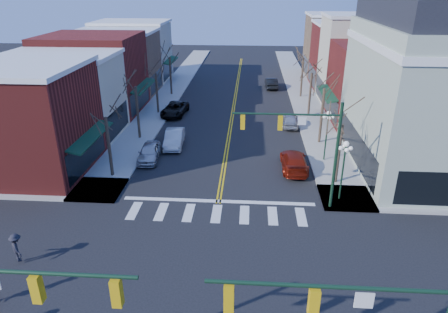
% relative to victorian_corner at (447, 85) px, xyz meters
% --- Properties ---
extents(ground, '(160.00, 160.00, 0.00)m').
position_rel_victorian_corner_xyz_m(ground, '(-16.50, -14.50, -6.66)').
color(ground, black).
rests_on(ground, ground).
extents(sidewalk_left, '(3.50, 70.00, 0.15)m').
position_rel_victorian_corner_xyz_m(sidewalk_left, '(-25.25, 5.50, -6.58)').
color(sidewalk_left, '#9E9B93').
rests_on(sidewalk_left, ground).
extents(sidewalk_right, '(3.50, 70.00, 0.15)m').
position_rel_victorian_corner_xyz_m(sidewalk_right, '(-7.75, 5.50, -6.58)').
color(sidewalk_right, '#9E9B93').
rests_on(sidewalk_right, ground).
extents(bldg_left_brick_a, '(10.00, 8.50, 8.00)m').
position_rel_victorian_corner_xyz_m(bldg_left_brick_a, '(-32.00, -2.75, -2.66)').
color(bldg_left_brick_a, maroon).
rests_on(bldg_left_brick_a, ground).
extents(bldg_left_stucco_a, '(10.00, 7.00, 7.50)m').
position_rel_victorian_corner_xyz_m(bldg_left_stucco_a, '(-32.00, 5.00, -2.91)').
color(bldg_left_stucco_a, beige).
rests_on(bldg_left_stucco_a, ground).
extents(bldg_left_brick_b, '(10.00, 9.00, 8.50)m').
position_rel_victorian_corner_xyz_m(bldg_left_brick_b, '(-32.00, 13.00, -2.41)').
color(bldg_left_brick_b, maroon).
rests_on(bldg_left_brick_b, ground).
extents(bldg_left_tan, '(10.00, 7.50, 7.80)m').
position_rel_victorian_corner_xyz_m(bldg_left_tan, '(-32.00, 21.25, -2.76)').
color(bldg_left_tan, '#89694C').
rests_on(bldg_left_tan, ground).
extents(bldg_left_stucco_b, '(10.00, 8.00, 8.20)m').
position_rel_victorian_corner_xyz_m(bldg_left_stucco_b, '(-32.00, 29.00, -2.56)').
color(bldg_left_stucco_b, beige).
rests_on(bldg_left_stucco_b, ground).
extents(bldg_right_brick_a, '(10.00, 8.50, 8.00)m').
position_rel_victorian_corner_xyz_m(bldg_right_brick_a, '(-1.00, 11.25, -2.66)').
color(bldg_right_brick_a, maroon).
rests_on(bldg_right_brick_a, ground).
extents(bldg_right_stucco, '(10.00, 7.00, 10.00)m').
position_rel_victorian_corner_xyz_m(bldg_right_stucco, '(-1.00, 19.00, -1.66)').
color(bldg_right_stucco, beige).
rests_on(bldg_right_stucco, ground).
extents(bldg_right_brick_b, '(10.00, 8.00, 8.50)m').
position_rel_victorian_corner_xyz_m(bldg_right_brick_b, '(-1.00, 26.50, -2.41)').
color(bldg_right_brick_b, maroon).
rests_on(bldg_right_brick_b, ground).
extents(bldg_right_tan, '(10.00, 8.00, 9.00)m').
position_rel_victorian_corner_xyz_m(bldg_right_tan, '(-1.00, 34.50, -2.16)').
color(bldg_right_tan, '#89694C').
rests_on(bldg_right_tan, ground).
extents(victorian_corner, '(12.25, 14.25, 13.30)m').
position_rel_victorian_corner_xyz_m(victorian_corner, '(0.00, 0.00, 0.00)').
color(victorian_corner, '#9FAC95').
rests_on(victorian_corner, ground).
extents(traffic_mast_far_right, '(6.60, 0.28, 7.20)m').
position_rel_victorian_corner_xyz_m(traffic_mast_far_right, '(-10.95, -7.10, -1.95)').
color(traffic_mast_far_right, '#14331E').
rests_on(traffic_mast_far_right, ground).
extents(lamppost_corner, '(0.36, 0.36, 4.33)m').
position_rel_victorian_corner_xyz_m(lamppost_corner, '(-8.30, -6.00, -3.70)').
color(lamppost_corner, '#14331E').
rests_on(lamppost_corner, ground).
extents(lamppost_midblock, '(0.36, 0.36, 4.33)m').
position_rel_victorian_corner_xyz_m(lamppost_midblock, '(-8.30, 0.50, -3.70)').
color(lamppost_midblock, '#14331E').
rests_on(lamppost_midblock, ground).
extents(tree_left_a, '(0.24, 0.24, 4.76)m').
position_rel_victorian_corner_xyz_m(tree_left_a, '(-24.90, -3.50, -4.28)').
color(tree_left_a, '#382B21').
rests_on(tree_left_a, ground).
extents(tree_left_b, '(0.24, 0.24, 5.04)m').
position_rel_victorian_corner_xyz_m(tree_left_b, '(-24.90, 4.50, -4.14)').
color(tree_left_b, '#382B21').
rests_on(tree_left_b, ground).
extents(tree_left_c, '(0.24, 0.24, 4.55)m').
position_rel_victorian_corner_xyz_m(tree_left_c, '(-24.90, 12.50, -4.38)').
color(tree_left_c, '#382B21').
rests_on(tree_left_c, ground).
extents(tree_left_d, '(0.24, 0.24, 4.90)m').
position_rel_victorian_corner_xyz_m(tree_left_d, '(-24.90, 20.50, -4.21)').
color(tree_left_d, '#382B21').
rests_on(tree_left_d, ground).
extents(tree_right_a, '(0.24, 0.24, 4.62)m').
position_rel_victorian_corner_xyz_m(tree_right_a, '(-8.10, -3.50, -4.35)').
color(tree_right_a, '#382B21').
rests_on(tree_right_a, ground).
extents(tree_right_b, '(0.24, 0.24, 5.18)m').
position_rel_victorian_corner_xyz_m(tree_right_b, '(-8.10, 4.50, -4.07)').
color(tree_right_b, '#382B21').
rests_on(tree_right_b, ground).
extents(tree_right_c, '(0.24, 0.24, 4.83)m').
position_rel_victorian_corner_xyz_m(tree_right_c, '(-8.10, 12.50, -4.24)').
color(tree_right_c, '#382B21').
rests_on(tree_right_c, ground).
extents(tree_right_d, '(0.24, 0.24, 4.97)m').
position_rel_victorian_corner_xyz_m(tree_right_d, '(-8.10, 20.50, -4.17)').
color(tree_right_d, '#382B21').
rests_on(tree_right_d, ground).
extents(car_left_near, '(1.85, 4.11, 1.37)m').
position_rel_victorian_corner_xyz_m(car_left_near, '(-22.80, -0.22, -5.97)').
color(car_left_near, '#B2B2B7').
rests_on(car_left_near, ground).
extents(car_left_mid, '(1.82, 4.48, 1.45)m').
position_rel_victorian_corner_xyz_m(car_left_mid, '(-21.30, 2.98, -5.93)').
color(car_left_mid, silver).
rests_on(car_left_mid, ground).
extents(car_left_far, '(2.75, 5.17, 1.38)m').
position_rel_victorian_corner_xyz_m(car_left_far, '(-22.90, 12.05, -5.97)').
color(car_left_far, black).
rests_on(car_left_far, ground).
extents(car_right_near, '(1.99, 4.82, 1.39)m').
position_rel_victorian_corner_xyz_m(car_right_near, '(-10.95, -1.25, -5.96)').
color(car_right_near, maroon).
rests_on(car_right_near, ground).
extents(car_right_mid, '(1.76, 4.05, 1.36)m').
position_rel_victorian_corner_xyz_m(car_right_mid, '(-10.38, 9.17, -5.98)').
color(car_right_mid, '#AFAFB4').
rests_on(car_right_mid, ground).
extents(car_right_far, '(1.76, 4.44, 1.44)m').
position_rel_victorian_corner_xyz_m(car_right_far, '(-11.69, 25.15, -5.94)').
color(car_right_far, black).
rests_on(car_right_far, ground).
extents(pedestrian_dark_b, '(1.15, 1.18, 1.62)m').
position_rel_victorian_corner_xyz_m(pedestrian_dark_b, '(-26.50, -13.86, -5.70)').
color(pedestrian_dark_b, black).
rests_on(pedestrian_dark_b, sidewalk_left).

